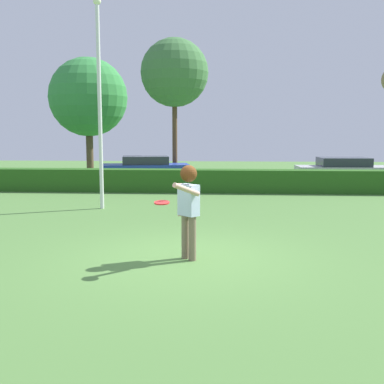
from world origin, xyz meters
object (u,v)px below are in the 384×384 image
(person, at_px, (188,201))
(lamppost, at_px, (99,95))
(maple_tree, at_px, (88,97))
(parked_car_blue, at_px, (146,167))
(birch_tree, at_px, (175,73))
(parked_car_silver, at_px, (343,170))
(frisbee, at_px, (162,203))

(person, bearing_deg, lamppost, 118.95)
(maple_tree, bearing_deg, parked_car_blue, -42.78)
(maple_tree, relative_size, birch_tree, 0.92)
(person, relative_size, parked_car_silver, 0.42)
(frisbee, bearing_deg, parked_car_silver, 64.16)
(person, height_order, parked_car_silver, person)
(parked_car_blue, bearing_deg, maple_tree, 137.22)
(person, xyz_separation_m, lamppost, (-3.13, 5.66, 2.40))
(frisbee, bearing_deg, lamppost, 113.19)
(frisbee, height_order, lamppost, lamppost)
(person, distance_m, parked_car_silver, 14.42)
(maple_tree, bearing_deg, frisbee, -70.23)
(frisbee, distance_m, parked_car_blue, 14.76)
(parked_car_blue, distance_m, parked_car_silver, 9.35)
(person, relative_size, frisbee, 6.73)
(frisbee, relative_size, parked_car_blue, 0.06)
(lamppost, relative_size, maple_tree, 0.97)
(parked_car_blue, distance_m, maple_tree, 6.33)
(parked_car_silver, xyz_separation_m, maple_tree, (-13.11, 4.30, 3.67))
(frisbee, bearing_deg, birch_tree, 94.95)
(frisbee, bearing_deg, parked_car_blue, 100.48)
(maple_tree, xyz_separation_m, birch_tree, (5.09, -2.06, 1.03))
(person, bearing_deg, parked_car_silver, 64.35)
(parked_car_blue, distance_m, birch_tree, 5.08)
(frisbee, relative_size, maple_tree, 0.04)
(parked_car_blue, bearing_deg, parked_car_silver, -4.89)
(parked_car_blue, xyz_separation_m, birch_tree, (1.30, 1.44, 4.70))
(maple_tree, distance_m, birch_tree, 5.59)
(maple_tree, height_order, birch_tree, birch_tree)
(person, xyz_separation_m, maple_tree, (-6.87, 17.29, 3.24))
(person, height_order, lamppost, lamppost)
(lamppost, xyz_separation_m, parked_car_blue, (0.05, 8.13, -2.83))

